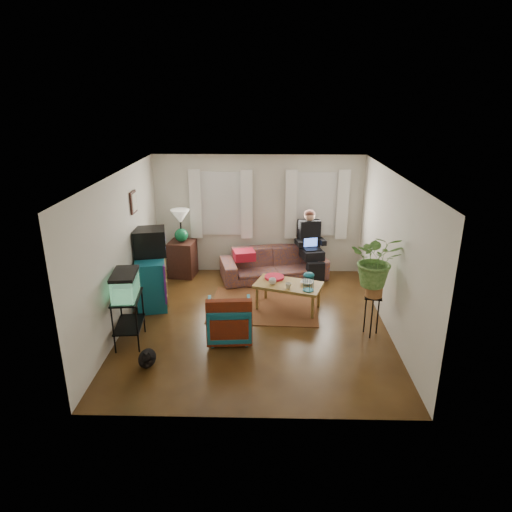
{
  "coord_description": "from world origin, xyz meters",
  "views": [
    {
      "loc": [
        0.19,
        -7.15,
        3.81
      ],
      "look_at": [
        0.0,
        0.4,
        1.1
      ],
      "focal_mm": 32.0,
      "sensor_mm": 36.0,
      "label": 1
    }
  ],
  "objects_px": {
    "armchair": "(229,318)",
    "plant_stand": "(371,315)",
    "side_table": "(183,259)",
    "sofa": "(274,259)",
    "coffee_table": "(288,296)",
    "dresser": "(151,280)",
    "aquarium_stand": "(129,320)"
  },
  "relations": [
    {
      "from": "dresser",
      "to": "side_table",
      "type": "bearing_deg",
      "value": 63.43
    },
    {
      "from": "side_table",
      "to": "plant_stand",
      "type": "relative_size",
      "value": 1.11
    },
    {
      "from": "side_table",
      "to": "aquarium_stand",
      "type": "bearing_deg",
      "value": -96.92
    },
    {
      "from": "plant_stand",
      "to": "coffee_table",
      "type": "bearing_deg",
      "value": 144.4
    },
    {
      "from": "coffee_table",
      "to": "plant_stand",
      "type": "bearing_deg",
      "value": -16.79
    },
    {
      "from": "plant_stand",
      "to": "armchair",
      "type": "bearing_deg",
      "value": -175.82
    },
    {
      "from": "sofa",
      "to": "aquarium_stand",
      "type": "height_order",
      "value": "sofa"
    },
    {
      "from": "aquarium_stand",
      "to": "dresser",
      "type": "bearing_deg",
      "value": 83.29
    },
    {
      "from": "aquarium_stand",
      "to": "coffee_table",
      "type": "xyz_separation_m",
      "value": [
        2.59,
        1.3,
        -0.15
      ]
    },
    {
      "from": "armchair",
      "to": "plant_stand",
      "type": "height_order",
      "value": "armchair"
    },
    {
      "from": "dresser",
      "to": "coffee_table",
      "type": "distance_m",
      "value": 2.6
    },
    {
      "from": "plant_stand",
      "to": "side_table",
      "type": "bearing_deg",
      "value": 144.58
    },
    {
      "from": "dresser",
      "to": "plant_stand",
      "type": "xyz_separation_m",
      "value": [
        3.91,
        -1.13,
        -0.12
      ]
    },
    {
      "from": "armchair",
      "to": "dresser",
      "type": "bearing_deg",
      "value": -44.05
    },
    {
      "from": "sofa",
      "to": "plant_stand",
      "type": "bearing_deg",
      "value": -70.38
    },
    {
      "from": "sofa",
      "to": "coffee_table",
      "type": "relative_size",
      "value": 1.86
    },
    {
      "from": "dresser",
      "to": "coffee_table",
      "type": "relative_size",
      "value": 0.87
    },
    {
      "from": "side_table",
      "to": "armchair",
      "type": "xyz_separation_m",
      "value": [
        1.24,
        -2.71,
        -0.03
      ]
    },
    {
      "from": "side_table",
      "to": "aquarium_stand",
      "type": "height_order",
      "value": "aquarium_stand"
    },
    {
      "from": "side_table",
      "to": "dresser",
      "type": "height_order",
      "value": "dresser"
    },
    {
      "from": "armchair",
      "to": "plant_stand",
      "type": "distance_m",
      "value": 2.34
    },
    {
      "from": "side_table",
      "to": "coffee_table",
      "type": "relative_size",
      "value": 0.65
    },
    {
      "from": "sofa",
      "to": "coffee_table",
      "type": "height_order",
      "value": "sofa"
    },
    {
      "from": "armchair",
      "to": "plant_stand",
      "type": "bearing_deg",
      "value": 179.61
    },
    {
      "from": "armchair",
      "to": "side_table",
      "type": "bearing_deg",
      "value": -70.01
    },
    {
      "from": "side_table",
      "to": "dresser",
      "type": "relative_size",
      "value": 0.75
    },
    {
      "from": "coffee_table",
      "to": "sofa",
      "type": "bearing_deg",
      "value": 118.48
    },
    {
      "from": "aquarium_stand",
      "to": "plant_stand",
      "type": "bearing_deg",
      "value": -1.34
    },
    {
      "from": "coffee_table",
      "to": "side_table",
      "type": "bearing_deg",
      "value": 163.5
    },
    {
      "from": "coffee_table",
      "to": "dresser",
      "type": "bearing_deg",
      "value": -165.12
    },
    {
      "from": "dresser",
      "to": "armchair",
      "type": "xyz_separation_m",
      "value": [
        1.58,
        -1.3,
        -0.11
      ]
    },
    {
      "from": "dresser",
      "to": "armchair",
      "type": "distance_m",
      "value": 2.05
    }
  ]
}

